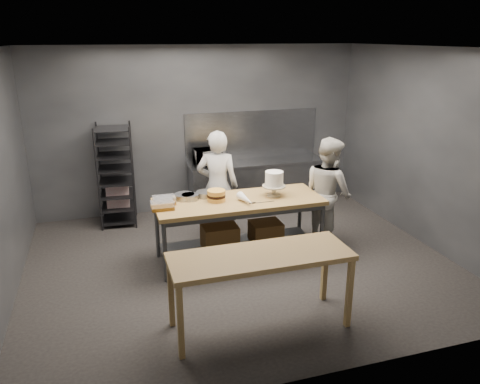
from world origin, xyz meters
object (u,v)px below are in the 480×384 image
(work_table, at_px, (239,222))
(chef_right, at_px, (328,192))
(near_counter, at_px, (260,261))
(layer_cake, at_px, (216,196))
(chef_behind, at_px, (218,186))
(microwave, at_px, (209,157))
(frosted_cake_stand, at_px, (274,181))
(speed_rack, at_px, (116,176))

(work_table, distance_m, chef_right, 1.48)
(near_counter, relative_size, layer_cake, 7.77)
(chef_behind, height_order, microwave, chef_behind)
(near_counter, height_order, chef_behind, chef_behind)
(work_table, distance_m, frosted_cake_stand, 0.79)
(work_table, distance_m, layer_cake, 0.54)
(microwave, height_order, layer_cake, microwave)
(near_counter, bearing_deg, frosted_cake_stand, 64.71)
(near_counter, bearing_deg, chef_right, 45.89)
(work_table, xyz_separation_m, speed_rack, (-1.61, 1.94, 0.28))
(chef_right, height_order, microwave, chef_right)
(chef_behind, relative_size, chef_right, 1.04)
(microwave, bearing_deg, chef_behind, -97.64)
(work_table, distance_m, chef_behind, 0.84)
(work_table, xyz_separation_m, near_counter, (-0.28, -1.71, 0.24))
(work_table, relative_size, frosted_cake_stand, 6.53)
(speed_rack, xyz_separation_m, frosted_cake_stand, (2.15, -1.92, 0.30))
(frosted_cake_stand, bearing_deg, layer_cake, 177.98)
(chef_behind, relative_size, microwave, 3.30)
(work_table, relative_size, microwave, 4.43)
(chef_behind, bearing_deg, near_counter, 108.40)
(chef_right, bearing_deg, work_table, 83.96)
(near_counter, bearing_deg, speed_rack, 110.14)
(chef_behind, distance_m, microwave, 1.27)
(chef_behind, xyz_separation_m, chef_right, (1.57, -0.68, -0.03))
(speed_rack, height_order, chef_right, speed_rack)
(frosted_cake_stand, height_order, layer_cake, frosted_cake_stand)
(near_counter, xyz_separation_m, speed_rack, (-1.34, 3.64, 0.04))
(chef_behind, distance_m, layer_cake, 0.76)
(work_table, relative_size, speed_rack, 1.37)
(speed_rack, bearing_deg, chef_behind, -38.20)
(near_counter, bearing_deg, work_table, 80.70)
(near_counter, relative_size, microwave, 3.69)
(chef_right, bearing_deg, chef_behind, 57.42)
(work_table, xyz_separation_m, layer_cake, (-0.33, 0.04, 0.43))
(work_table, height_order, chef_behind, chef_behind)
(chef_right, bearing_deg, near_counter, 126.71)
(work_table, bearing_deg, near_counter, -99.30)
(near_counter, height_order, speed_rack, speed_rack)
(speed_rack, relative_size, frosted_cake_stand, 4.76)
(near_counter, relative_size, chef_right, 1.17)
(speed_rack, height_order, frosted_cake_stand, speed_rack)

